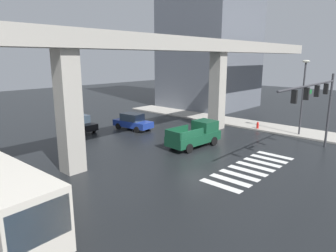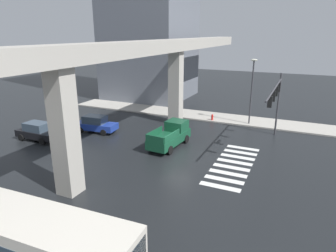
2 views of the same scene
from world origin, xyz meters
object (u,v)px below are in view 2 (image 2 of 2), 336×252
at_px(city_bus, 18,238).
at_px(fire_hydrant, 212,118).
at_px(sedan_black, 38,131).
at_px(pickup_truck, 171,135).
at_px(street_lamp_near_corner, 252,84).
at_px(traffic_signal_mast, 276,96).
at_px(sedan_blue, 96,124).

xyz_separation_m(city_bus, fire_hydrant, (25.59, -0.74, -1.29)).
xyz_separation_m(sedan_black, fire_hydrant, (13.09, -13.33, -0.42)).
bearing_deg(pickup_truck, sedan_black, 107.89).
bearing_deg(pickup_truck, fire_hydrant, -7.18).
bearing_deg(fire_hydrant, pickup_truck, 172.82).
bearing_deg(sedan_black, street_lamp_near_corner, -52.32).
height_order(street_lamp_near_corner, fire_hydrant, street_lamp_near_corner).
bearing_deg(street_lamp_near_corner, traffic_signal_mast, -153.44).
bearing_deg(sedan_black, fire_hydrant, -45.52).
bearing_deg(pickup_truck, street_lamp_near_corner, -28.96).
distance_m(traffic_signal_mast, street_lamp_near_corner, 6.72).
distance_m(city_bus, sedan_black, 17.76).
height_order(sedan_blue, street_lamp_near_corner, street_lamp_near_corner).
bearing_deg(sedan_blue, street_lamp_near_corner, -56.72).
distance_m(sedan_blue, fire_hydrant, 13.21).
bearing_deg(traffic_signal_mast, pickup_truck, 113.19).
xyz_separation_m(pickup_truck, street_lamp_near_corner, (9.56, -5.29, 3.57)).
xyz_separation_m(sedan_black, street_lamp_near_corner, (13.49, -17.47, 3.70)).
distance_m(pickup_truck, sedan_blue, 8.71).
height_order(city_bus, sedan_black, city_bus).
distance_m(sedan_black, traffic_signal_mast, 22.13).
bearing_deg(city_bus, sedan_blue, 28.45).
height_order(city_bus, fire_hydrant, city_bus).
relative_size(city_bus, street_lamp_near_corner, 1.51).
bearing_deg(street_lamp_near_corner, city_bus, 169.37).
bearing_deg(traffic_signal_mast, sedan_black, 110.08).
relative_size(traffic_signal_mast, fire_hydrant, 12.81).
xyz_separation_m(pickup_truck, sedan_black, (-3.93, 12.18, -0.14)).
bearing_deg(traffic_signal_mast, fire_hydrant, 51.85).
height_order(traffic_signal_mast, fire_hydrant, traffic_signal_mast).
relative_size(city_bus, traffic_signal_mast, 1.00).
bearing_deg(pickup_truck, traffic_signal_mast, -66.81).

